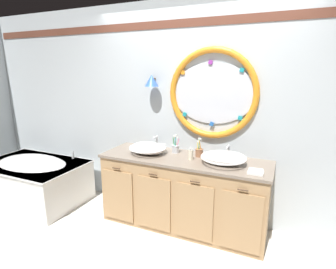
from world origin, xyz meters
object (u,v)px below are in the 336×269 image
bathtub (33,178)px  toothbrush_holder_left (175,148)px  soap_dispenser (191,154)px  sink_basin_right (223,158)px  folded_hand_towel (256,172)px  toothbrush_holder_right (199,152)px  sink_basin_left (148,148)px

bathtub → toothbrush_holder_left: (1.99, 0.40, 0.56)m
soap_dispenser → toothbrush_holder_left: bearing=145.6°
sink_basin_right → folded_hand_towel: bearing=-22.7°
toothbrush_holder_right → folded_hand_towel: 0.71m
soap_dispenser → bathtub: bearing=-174.2°
soap_dispenser → folded_hand_towel: (0.71, -0.13, -0.04)m
sink_basin_right → soap_dispenser: bearing=-178.5°
sink_basin_left → sink_basin_right: 0.90m
sink_basin_left → toothbrush_holder_right: (0.59, 0.14, -0.02)m
bathtub → toothbrush_holder_right: toothbrush_holder_right is taller
toothbrush_holder_left → soap_dispenser: 0.30m
sink_basin_right → folded_hand_towel: size_ratio=3.31×
sink_basin_right → toothbrush_holder_left: 0.63m
toothbrush_holder_right → soap_dispenser: bearing=-109.7°
sink_basin_left → toothbrush_holder_left: toothbrush_holder_left is taller
toothbrush_holder_right → soap_dispenser: size_ratio=1.53×
sink_basin_right → folded_hand_towel: sink_basin_right is taller
sink_basin_left → folded_hand_towel: sink_basin_left is taller
toothbrush_holder_right → folded_hand_towel: size_ratio=1.51×
soap_dispenser → sink_basin_right: bearing=1.5°
sink_basin_right → toothbrush_holder_left: (-0.61, 0.16, -0.01)m
sink_basin_left → soap_dispenser: soap_dispenser is taller
sink_basin_left → toothbrush_holder_left: 0.33m
toothbrush_holder_left → soap_dispenser: size_ratio=1.55×
toothbrush_holder_right → sink_basin_left: bearing=-167.0°
sink_basin_right → folded_hand_towel: (0.34, -0.14, -0.05)m
sink_basin_left → soap_dispenser: 0.54m
bathtub → sink_basin_left: size_ratio=3.24×
bathtub → soap_dispenser: (2.24, 0.23, 0.56)m
bathtub → soap_dispenser: 2.32m
bathtub → folded_hand_towel: folded_hand_towel is taller
folded_hand_towel → toothbrush_holder_left: bearing=162.3°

